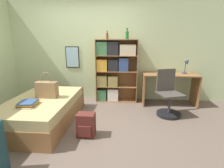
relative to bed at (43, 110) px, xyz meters
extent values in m
plane|color=#66564C|center=(0.64, -0.02, -0.24)|extent=(14.00, 14.00, 0.00)
cube|color=beige|center=(0.64, 1.58, 1.06)|extent=(10.00, 0.06, 2.60)
cube|color=black|center=(0.15, 1.54, 0.88)|extent=(0.36, 0.02, 0.56)
cube|color=#99C1D6|center=(0.15, 1.52, 0.88)|extent=(0.32, 0.01, 0.52)
cube|color=olive|center=(0.00, -0.02, -0.08)|extent=(1.13, 1.91, 0.31)
cube|color=tan|center=(0.00, -0.02, 0.16)|extent=(1.10, 1.88, 0.17)
cube|color=olive|center=(0.00, 0.91, 0.00)|extent=(1.13, 0.04, 0.49)
cube|color=#93704C|center=(0.08, 0.06, 0.40)|extent=(0.40, 0.17, 0.31)
torus|color=#93704C|center=(0.08, 0.06, 0.62)|extent=(0.24, 0.02, 0.24)
cube|color=beige|center=(-0.05, -0.41, 0.25)|extent=(0.27, 0.37, 0.01)
cube|color=gold|center=(-0.06, -0.39, 0.26)|extent=(0.31, 0.33, 0.01)
cube|color=#7A336B|center=(-0.06, -0.39, 0.27)|extent=(0.31, 0.29, 0.01)
cube|color=gold|center=(-0.05, -0.39, 0.29)|extent=(0.28, 0.33, 0.02)
cube|color=#427A4C|center=(-0.06, -0.38, 0.30)|extent=(0.33, 0.30, 0.01)
cube|color=#334C84|center=(-0.04, -0.41, 0.32)|extent=(0.26, 0.31, 0.02)
cube|color=olive|center=(0.83, 1.37, 0.55)|extent=(0.02, 0.31, 1.58)
cube|color=olive|center=(1.86, 1.37, 0.55)|extent=(0.02, 0.31, 1.58)
cube|color=olive|center=(1.34, 1.52, 0.55)|extent=(1.05, 0.01, 1.58)
cube|color=olive|center=(1.34, 1.37, -0.23)|extent=(1.01, 0.31, 0.02)
cube|color=olive|center=(1.34, 1.37, 0.16)|extent=(1.01, 0.31, 0.02)
cube|color=olive|center=(1.34, 1.37, 0.55)|extent=(1.01, 0.31, 0.02)
cube|color=olive|center=(1.34, 1.37, 0.95)|extent=(1.01, 0.31, 0.02)
cube|color=olive|center=(1.34, 1.37, 1.33)|extent=(1.01, 0.31, 0.02)
cube|color=#427A4C|center=(0.96, 1.36, -0.08)|extent=(0.23, 0.23, 0.28)
cube|color=silver|center=(1.25, 1.36, -0.07)|extent=(0.27, 0.23, 0.31)
cube|color=#99894C|center=(0.97, 1.36, 0.30)|extent=(0.25, 0.23, 0.27)
cube|color=#99894C|center=(1.25, 1.36, 0.30)|extent=(0.25, 0.23, 0.26)
cube|color=gold|center=(0.98, 1.36, 0.70)|extent=(0.26, 0.23, 0.29)
cube|color=#232328|center=(1.26, 1.36, 0.71)|extent=(0.24, 0.23, 0.29)
cube|color=#334C84|center=(1.52, 1.36, 0.72)|extent=(0.23, 0.23, 0.33)
cube|color=#427A4C|center=(0.98, 1.36, 1.12)|extent=(0.26, 0.23, 0.33)
cube|color=#232328|center=(1.25, 1.36, 1.12)|extent=(0.27, 0.23, 0.33)
cube|color=beige|center=(1.62, 1.36, 1.09)|extent=(0.39, 0.23, 0.26)
cylinder|color=brown|center=(1.11, 1.38, 1.41)|extent=(0.06, 0.06, 0.14)
cylinder|color=brown|center=(1.11, 1.38, 1.51)|extent=(0.02, 0.02, 0.04)
cylinder|color=#232328|center=(1.11, 1.38, 1.54)|extent=(0.03, 0.03, 0.02)
cylinder|color=#1E6B2D|center=(1.59, 1.35, 1.43)|extent=(0.08, 0.08, 0.18)
cylinder|color=#1E6B2D|center=(1.59, 1.35, 1.56)|extent=(0.03, 0.03, 0.06)
cylinder|color=#232328|center=(1.59, 1.35, 1.60)|extent=(0.04, 0.04, 0.02)
cube|color=olive|center=(2.65, 1.23, 0.52)|extent=(1.30, 0.60, 0.02)
cube|color=olive|center=(2.02, 1.23, 0.13)|extent=(0.03, 0.56, 0.75)
cube|color=olive|center=(3.28, 1.23, 0.13)|extent=(0.03, 0.56, 0.75)
cylinder|color=navy|center=(3.01, 1.30, 0.54)|extent=(0.14, 0.14, 0.02)
cylinder|color=navy|center=(3.01, 1.30, 0.68)|extent=(0.02, 0.02, 0.26)
cone|color=navy|center=(3.06, 1.30, 0.83)|extent=(0.15, 0.12, 0.15)
cylinder|color=black|center=(2.51, 0.51, -0.21)|extent=(0.51, 0.51, 0.06)
cylinder|color=#333338|center=(2.51, 0.51, -0.01)|extent=(0.05, 0.05, 0.46)
cube|color=#47423D|center=(2.51, 0.51, 0.24)|extent=(0.58, 0.58, 0.03)
cube|color=#47423D|center=(2.44, 0.71, 0.49)|extent=(0.41, 0.17, 0.48)
cube|color=#56231E|center=(0.95, -0.44, -0.04)|extent=(0.29, 0.21, 0.40)
cube|color=#56231E|center=(0.95, -0.57, -0.10)|extent=(0.21, 0.03, 0.18)
camera|label=1|loc=(1.60, -3.04, 1.31)|focal=28.00mm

